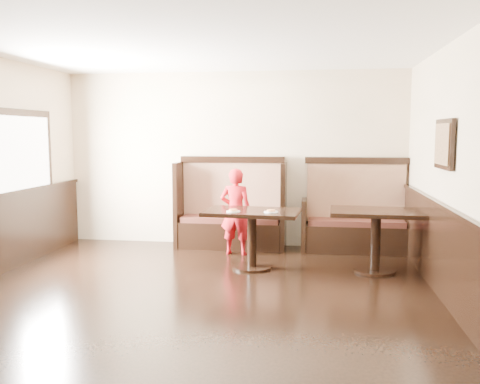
% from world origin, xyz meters
% --- Properties ---
extents(ground, '(7.00, 7.00, 0.00)m').
position_xyz_m(ground, '(0.00, 0.00, 0.00)').
color(ground, black).
rests_on(ground, ground).
extents(room_shell, '(7.00, 7.00, 7.00)m').
position_xyz_m(room_shell, '(-0.30, 0.28, 0.67)').
color(room_shell, beige).
rests_on(room_shell, ground).
extents(booth_main, '(1.75, 0.72, 1.45)m').
position_xyz_m(booth_main, '(0.00, 3.30, 0.53)').
color(booth_main, black).
rests_on(booth_main, ground).
extents(booth_neighbor, '(1.65, 0.72, 1.45)m').
position_xyz_m(booth_neighbor, '(1.95, 3.29, 0.48)').
color(booth_neighbor, black).
rests_on(booth_neighbor, ground).
extents(table_main, '(1.30, 0.87, 0.79)m').
position_xyz_m(table_main, '(0.49, 2.04, 0.61)').
color(table_main, black).
rests_on(table_main, ground).
extents(table_neighbor, '(1.21, 0.82, 0.82)m').
position_xyz_m(table_neighbor, '(2.12, 2.10, 0.61)').
color(table_neighbor, black).
rests_on(table_neighbor, ground).
extents(child, '(0.50, 0.35, 1.30)m').
position_xyz_m(child, '(0.15, 2.79, 0.65)').
color(child, '#B2131A').
rests_on(child, ground).
extents(pizza_plate_left, '(0.19, 0.19, 0.03)m').
position_xyz_m(pizza_plate_left, '(0.26, 1.87, 0.81)').
color(pizza_plate_left, white).
rests_on(pizza_plate_left, table_main).
extents(pizza_plate_right, '(0.19, 0.19, 0.03)m').
position_xyz_m(pizza_plate_right, '(0.75, 1.90, 0.81)').
color(pizza_plate_right, white).
rests_on(pizza_plate_right, table_main).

